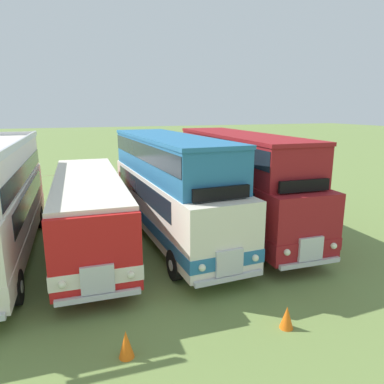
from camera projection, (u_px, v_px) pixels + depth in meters
ground_plane at (91, 246)px, 14.75m from camera, size 200.00×200.00×0.00m
bus_third_in_row at (89, 206)px, 14.29m from camera, size 2.94×10.69×2.99m
bus_fourth_in_row at (170, 183)px, 15.16m from camera, size 2.96×10.81×4.49m
bus_fifth_in_row at (239, 177)px, 16.44m from camera, size 2.96×11.04×4.49m
cone_near_end at (287, 317)px, 9.18m from camera, size 0.36×0.36×0.61m
cone_mid_row at (126, 344)px, 8.09m from camera, size 0.36×0.36×0.67m
rope_fence_line at (77, 178)px, 25.92m from camera, size 19.69×0.08×1.05m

